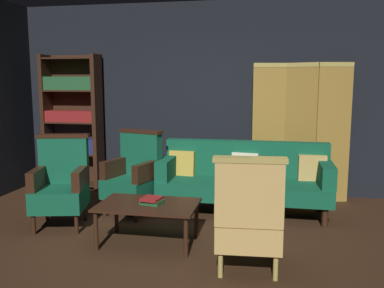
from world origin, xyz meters
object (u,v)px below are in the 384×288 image
(bookshelf, at_px, (73,120))
(armchair_wing_left, at_px, (61,184))
(book_green_cloth, at_px, (152,202))
(book_red_leather, at_px, (152,199))
(folding_screen, at_px, (300,130))
(velvet_couch, at_px, (244,176))
(coffee_table, at_px, (148,208))
(armchair_gilt_accent, at_px, (248,216))
(armchair_wing_right, at_px, (134,175))

(bookshelf, xyz_separation_m, armchair_wing_left, (0.68, -1.68, -0.57))
(bookshelf, relative_size, book_green_cloth, 9.84)
(book_red_leather, bearing_deg, book_green_cloth, 90.00)
(folding_screen, height_order, velvet_couch, folding_screen)
(coffee_table, bearing_deg, armchair_wing_left, 163.31)
(folding_screen, distance_m, coffee_table, 2.62)
(coffee_table, bearing_deg, book_green_cloth, -13.98)
(book_green_cloth, bearing_deg, book_red_leather, -90.00)
(armchair_wing_left, bearing_deg, folding_screen, 31.10)
(coffee_table, distance_m, book_red_leather, 0.11)
(armchair_wing_left, bearing_deg, book_green_cloth, -16.60)
(folding_screen, bearing_deg, armchair_gilt_accent, -102.90)
(book_green_cloth, height_order, book_red_leather, book_red_leather)
(armchair_gilt_accent, xyz_separation_m, book_green_cloth, (-0.99, 0.41, -0.05))
(folding_screen, relative_size, book_red_leather, 10.26)
(velvet_couch, relative_size, armchair_wing_left, 2.04)
(book_green_cloth, bearing_deg, armchair_wing_left, 163.40)
(armchair_wing_left, height_order, book_green_cloth, armchair_wing_left)
(folding_screen, distance_m, book_green_cloth, 2.58)
(coffee_table, distance_m, armchair_gilt_accent, 1.13)
(folding_screen, bearing_deg, armchair_wing_left, -148.90)
(bookshelf, distance_m, velvet_couch, 2.87)
(velvet_couch, xyz_separation_m, coffee_table, (-0.88, -1.28, -0.08))
(coffee_table, bearing_deg, book_red_leather, -13.98)
(coffee_table, distance_m, armchair_wing_left, 1.19)
(velvet_couch, relative_size, armchair_gilt_accent, 2.04)
(armchair_wing_right, bearing_deg, book_green_cloth, -61.69)
(bookshelf, bearing_deg, coffee_table, -47.99)
(book_green_cloth, bearing_deg, armchair_wing_right, 118.31)
(velvet_couch, bearing_deg, armchair_wing_left, -155.12)
(armchair_gilt_accent, bearing_deg, coffee_table, 157.76)
(velvet_couch, distance_m, armchair_wing_left, 2.23)
(folding_screen, distance_m, bookshelf, 3.41)
(bookshelf, bearing_deg, armchair_gilt_accent, -40.55)
(coffee_table, bearing_deg, armchair_wing_right, 116.60)
(coffee_table, bearing_deg, armchair_gilt_accent, -22.24)
(armchair_gilt_accent, xyz_separation_m, armchair_wing_left, (-2.17, 0.77, 0.00))
(bookshelf, height_order, coffee_table, bookshelf)
(velvet_couch, bearing_deg, bookshelf, 164.67)
(velvet_couch, distance_m, armchair_wing_right, 1.40)
(velvet_couch, bearing_deg, coffee_table, -124.60)
(armchair_gilt_accent, bearing_deg, armchair_wing_right, 137.78)
(coffee_table, xyz_separation_m, book_green_cloth, (0.04, -0.01, 0.07))
(folding_screen, height_order, coffee_table, folding_screen)
(armchair_gilt_accent, bearing_deg, folding_screen, 77.10)
(folding_screen, distance_m, armchair_gilt_accent, 2.52)
(velvet_couch, distance_m, armchair_gilt_accent, 1.71)
(armchair_wing_left, bearing_deg, velvet_couch, 24.88)
(folding_screen, bearing_deg, armchair_wing_right, -153.24)
(coffee_table, relative_size, armchair_wing_left, 0.96)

